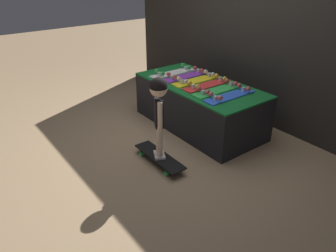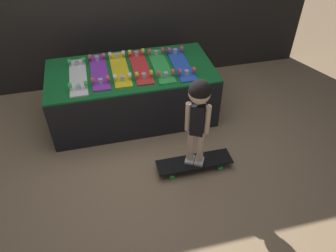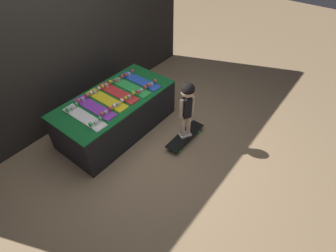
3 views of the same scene
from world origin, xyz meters
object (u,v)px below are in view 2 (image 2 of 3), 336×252
object	(u,v)px
skateboard_on_floor	(194,162)
child	(198,109)
skateboard_red_on_rack	(140,66)
skateboard_green_on_rack	(161,65)
skateboard_purple_on_rack	(99,71)
skateboard_yellow_on_rack	(120,68)
skateboard_white_on_rack	(78,76)
skateboard_blue_on_rack	(180,63)

from	to	relation	value
skateboard_on_floor	child	distance (m)	0.66
skateboard_red_on_rack	skateboard_green_on_rack	world-z (taller)	same
skateboard_purple_on_rack	skateboard_yellow_on_rack	distance (m)	0.22
skateboard_white_on_rack	skateboard_red_on_rack	distance (m)	0.66
skateboard_red_on_rack	skateboard_white_on_rack	bearing A→B (deg)	-175.68
skateboard_purple_on_rack	skateboard_blue_on_rack	bearing A→B (deg)	-2.91
skateboard_blue_on_rack	child	xyz separation A→B (m)	(-0.11, -0.95, 0.11)
skateboard_yellow_on_rack	skateboard_red_on_rack	world-z (taller)	same
skateboard_purple_on_rack	skateboard_green_on_rack	xyz separation A→B (m)	(0.65, -0.03, 0.00)
skateboard_purple_on_rack	skateboard_blue_on_rack	size ratio (longest dim) A/B	1.00
skateboard_white_on_rack	child	bearing A→B (deg)	-43.94
skateboard_on_floor	child	world-z (taller)	child
skateboard_on_floor	child	xyz separation A→B (m)	(-0.00, 0.00, 0.66)
skateboard_purple_on_rack	skateboard_on_floor	size ratio (longest dim) A/B	0.97
skateboard_green_on_rack	skateboard_blue_on_rack	world-z (taller)	same
skateboard_blue_on_rack	skateboard_green_on_rack	bearing A→B (deg)	176.70
skateboard_blue_on_rack	skateboard_white_on_rack	bearing A→B (deg)	-179.78
skateboard_yellow_on_rack	skateboard_on_floor	size ratio (longest dim) A/B	0.97
skateboard_blue_on_rack	child	size ratio (longest dim) A/B	0.78
skateboard_blue_on_rack	skateboard_on_floor	bearing A→B (deg)	-96.33
skateboard_blue_on_rack	child	bearing A→B (deg)	-96.33
skateboard_purple_on_rack	skateboard_red_on_rack	world-z (taller)	same
skateboard_white_on_rack	skateboard_blue_on_rack	size ratio (longest dim) A/B	1.00
skateboard_white_on_rack	skateboard_green_on_rack	bearing A→B (deg)	1.10
skateboard_on_floor	skateboard_red_on_rack	bearing A→B (deg)	108.31
skateboard_purple_on_rack	skateboard_red_on_rack	size ratio (longest dim) A/B	1.00
skateboard_purple_on_rack	child	size ratio (longest dim) A/B	0.78
skateboard_red_on_rack	skateboard_blue_on_rack	world-z (taller)	same
skateboard_blue_on_rack	skateboard_on_floor	world-z (taller)	skateboard_blue_on_rack
skateboard_red_on_rack	skateboard_on_floor	size ratio (longest dim) A/B	0.97
skateboard_green_on_rack	child	distance (m)	0.98
skateboard_green_on_rack	skateboard_red_on_rack	bearing A→B (deg)	171.47
skateboard_purple_on_rack	skateboard_white_on_rack	bearing A→B (deg)	-167.47
skateboard_yellow_on_rack	skateboard_blue_on_rack	size ratio (longest dim) A/B	1.00
skateboard_white_on_rack	skateboard_blue_on_rack	world-z (taller)	same
skateboard_purple_on_rack	skateboard_on_floor	bearing A→B (deg)	-52.46
skateboard_white_on_rack	skateboard_red_on_rack	world-z (taller)	same
skateboard_yellow_on_rack	skateboard_blue_on_rack	bearing A→B (deg)	-4.13
skateboard_white_on_rack	skateboard_blue_on_rack	xyz separation A→B (m)	(1.09, 0.00, 0.00)
skateboard_white_on_rack	child	world-z (taller)	child
skateboard_white_on_rack	skateboard_on_floor	size ratio (longest dim) A/B	0.97
skateboard_red_on_rack	skateboard_yellow_on_rack	bearing A→B (deg)	179.49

